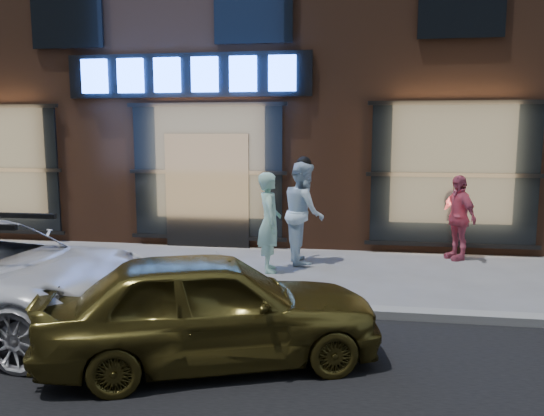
{
  "coord_description": "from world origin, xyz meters",
  "views": [
    {
      "loc": [
        3.04,
        -6.89,
        2.43
      ],
      "look_at": [
        1.74,
        1.6,
        1.2
      ],
      "focal_mm": 35.0,
      "sensor_mm": 36.0,
      "label": 1
    }
  ],
  "objects_px": {
    "man_bowtie": "(269,222)",
    "man_cap": "(304,212)",
    "gold_sedan": "(212,307)",
    "passerby": "(458,217)"
  },
  "relations": [
    {
      "from": "gold_sedan",
      "to": "passerby",
      "type": "bearing_deg",
      "value": -53.23
    },
    {
      "from": "man_cap",
      "to": "gold_sedan",
      "type": "bearing_deg",
      "value": 159.3
    },
    {
      "from": "man_cap",
      "to": "gold_sedan",
      "type": "distance_m",
      "value": 4.57
    },
    {
      "from": "gold_sedan",
      "to": "man_cap",
      "type": "bearing_deg",
      "value": -26.62
    },
    {
      "from": "gold_sedan",
      "to": "man_bowtie",
      "type": "bearing_deg",
      "value": -20.01
    },
    {
      "from": "man_bowtie",
      "to": "gold_sedan",
      "type": "relative_size",
      "value": 0.5
    },
    {
      "from": "man_bowtie",
      "to": "man_cap",
      "type": "xyz_separation_m",
      "value": [
        0.53,
        0.75,
        0.08
      ]
    },
    {
      "from": "man_cap",
      "to": "gold_sedan",
      "type": "xyz_separation_m",
      "value": [
        -0.54,
        -4.53,
        -0.35
      ]
    },
    {
      "from": "man_cap",
      "to": "passerby",
      "type": "height_order",
      "value": "man_cap"
    },
    {
      "from": "passerby",
      "to": "gold_sedan",
      "type": "height_order",
      "value": "passerby"
    }
  ]
}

